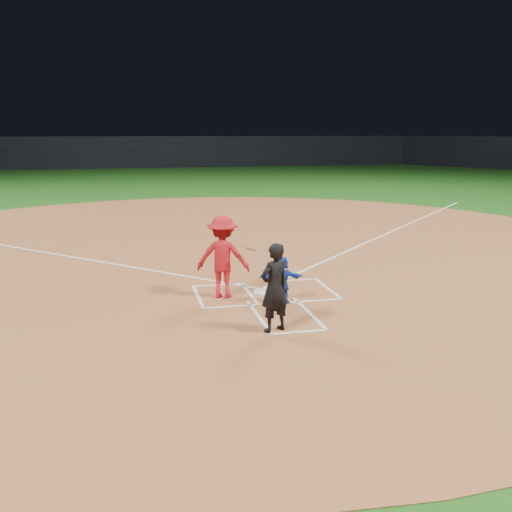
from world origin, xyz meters
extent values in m
plane|color=#174C13|center=(0.00, 0.00, 0.00)|extent=(120.00, 120.00, 0.00)
cylinder|color=brown|center=(0.00, 6.00, 0.01)|extent=(28.00, 28.00, 0.01)
cube|color=black|center=(0.00, 48.00, 1.60)|extent=(80.00, 1.20, 3.20)
cylinder|color=white|center=(0.00, 0.00, 0.02)|extent=(0.60, 0.60, 0.02)
imported|color=#1639B7|center=(0.16, -0.90, 0.55)|extent=(1.03, 0.43, 1.08)
imported|color=black|center=(-0.46, -2.63, 0.87)|extent=(0.74, 0.63, 1.72)
cube|color=white|center=(-0.98, 0.92, 0.01)|extent=(1.22, 0.08, 0.01)
cube|color=white|center=(-0.98, -0.92, 0.01)|extent=(1.22, 0.08, 0.01)
cube|color=white|center=(-0.37, 0.00, 0.01)|extent=(0.08, 1.83, 0.01)
cube|color=white|center=(-1.59, 0.00, 0.01)|extent=(0.08, 1.83, 0.01)
cube|color=white|center=(0.98, 0.92, 0.01)|extent=(1.22, 0.08, 0.01)
cube|color=white|center=(0.98, -0.92, 0.01)|extent=(1.22, 0.08, 0.01)
cube|color=white|center=(0.37, 0.00, 0.01)|extent=(0.08, 1.83, 0.01)
cube|color=white|center=(1.59, 0.00, 0.01)|extent=(0.08, 1.83, 0.01)
cube|color=white|center=(-0.55, -1.70, 0.01)|extent=(0.08, 2.20, 0.01)
cube|color=white|center=(0.55, -1.70, 0.01)|extent=(0.08, 2.20, 0.01)
cube|color=white|center=(0.00, -2.80, 0.01)|extent=(1.10, 0.08, 0.01)
cube|color=white|center=(7.07, 7.37, 0.01)|extent=(14.21, 14.21, 0.01)
cube|color=white|center=(-7.07, 7.37, 0.01)|extent=(14.21, 14.21, 0.01)
imported|color=red|center=(-1.01, -0.13, 0.96)|extent=(1.38, 1.05, 1.89)
cylinder|color=olive|center=(-0.41, -0.28, 1.15)|extent=(0.46, 0.77, 0.28)
camera|label=1|loc=(-3.13, -12.67, 3.78)|focal=40.00mm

